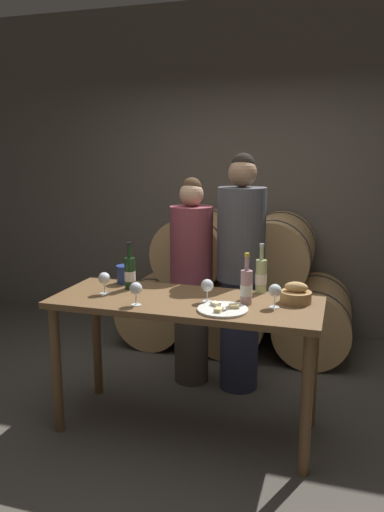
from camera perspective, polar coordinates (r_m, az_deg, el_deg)
The scene contains 16 objects.
ground_plane at distance 3.49m, azimuth -0.68°, elevation -18.96°, with size 10.00×10.00×0.00m, color #4C473F.
stone_wall_back at distance 5.04m, azimuth 6.64°, elevation 9.61°, with size 10.00×0.12×3.20m.
barrel_stack at distance 4.65m, azimuth 5.06°, elevation -3.56°, with size 2.09×0.89×1.24m.
tasting_table at distance 3.17m, azimuth -0.71°, elevation -7.10°, with size 1.68×0.67×0.88m.
person_left at distance 3.83m, azimuth -0.07°, elevation -2.88°, with size 0.33×0.33×1.60m.
person_right at distance 3.72m, azimuth 5.58°, elevation -1.90°, with size 0.35×0.35×1.78m.
wine_bottle_red at distance 3.37m, azimuth -7.11°, elevation -1.92°, with size 0.07×0.07×0.32m.
wine_bottle_white at distance 3.29m, azimuth 7.89°, elevation -2.24°, with size 0.07×0.07×0.33m.
wine_bottle_rose at distance 3.03m, azimuth 6.23°, elevation -3.50°, with size 0.07×0.07×0.32m.
blue_crock at distance 3.53m, azimuth -7.69°, elevation -1.99°, with size 0.12×0.12×0.13m.
bread_basket at distance 3.11m, azimuth 11.79°, elevation -4.35°, with size 0.19×0.19×0.13m.
cheese_plate at distance 2.92m, azimuth 3.53°, elevation -6.09°, with size 0.30×0.30×0.04m.
wine_glass_far_left at distance 3.27m, azimuth -10.01°, elevation -2.58°, with size 0.08×0.08×0.14m.
wine_glass_left at distance 3.01m, azimuth -6.43°, elevation -3.77°, with size 0.08×0.08×0.14m.
wine_glass_center at distance 3.06m, azimuth 1.75°, elevation -3.43°, with size 0.08×0.08×0.14m.
wine_glass_right at distance 2.98m, azimuth 9.46°, elevation -3.98°, with size 0.08×0.08×0.14m.
Camera 1 is at (0.92, -2.86, 1.79)m, focal length 35.00 mm.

